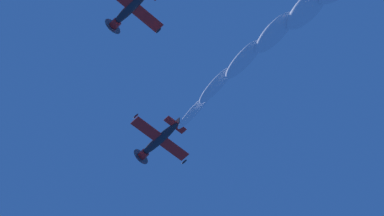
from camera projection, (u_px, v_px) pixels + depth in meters
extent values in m
ellipsoid|color=#232328|center=(159.00, 139.00, 103.38)|extent=(4.70, 6.70, 2.13)
cylinder|color=red|center=(143.00, 154.00, 104.69)|extent=(1.64, 1.44, 1.39)
cone|color=yellow|center=(140.00, 157.00, 104.97)|extent=(0.92, 0.93, 0.69)
cylinder|color=#3F3F47|center=(141.00, 157.00, 104.90)|extent=(2.57, 1.38, 2.78)
cube|color=red|center=(160.00, 139.00, 103.13)|extent=(8.38, 5.89, 1.66)
ellipsoid|color=#232328|center=(136.00, 116.00, 102.55)|extent=(0.74, 0.97, 0.41)
ellipsoid|color=#232328|center=(184.00, 162.00, 103.71)|extent=(0.74, 0.97, 0.41)
cube|color=red|center=(175.00, 125.00, 102.17)|extent=(3.22, 2.47, 0.70)
cube|color=#232328|center=(176.00, 123.00, 102.63)|extent=(0.92, 1.12, 1.33)
ellipsoid|color=#1E232D|center=(159.00, 140.00, 103.91)|extent=(1.56, 1.79, 0.99)
ellipsoid|color=#232328|center=(132.00, 7.00, 97.06)|extent=(4.67, 6.73, 2.45)
cylinder|color=red|center=(115.00, 24.00, 98.52)|extent=(1.63, 1.52, 1.38)
cone|color=yellow|center=(112.00, 27.00, 98.84)|extent=(0.91, 0.97, 0.71)
cylinder|color=#3F3F47|center=(113.00, 26.00, 98.76)|extent=(2.55, 1.56, 2.65)
cube|color=red|center=(132.00, 6.00, 96.81)|extent=(8.42, 5.92, 1.30)
ellipsoid|color=#232328|center=(158.00, 31.00, 97.59)|extent=(0.74, 0.98, 0.45)
ellipsoid|color=#1E232D|center=(131.00, 7.00, 97.59)|extent=(1.55, 1.83, 1.04)
ellipsoid|color=white|center=(195.00, 111.00, 100.57)|extent=(4.31, 6.14, 2.10)
ellipsoid|color=white|center=(217.00, 84.00, 98.58)|extent=(4.68, 6.39, 2.48)
ellipsoid|color=white|center=(244.00, 59.00, 96.24)|extent=(5.05, 6.65, 2.87)
ellipsoid|color=white|center=(275.00, 32.00, 94.38)|extent=(5.41, 6.90, 3.26)
ellipsoid|color=white|center=(307.00, 8.00, 92.23)|extent=(5.78, 7.16, 3.64)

